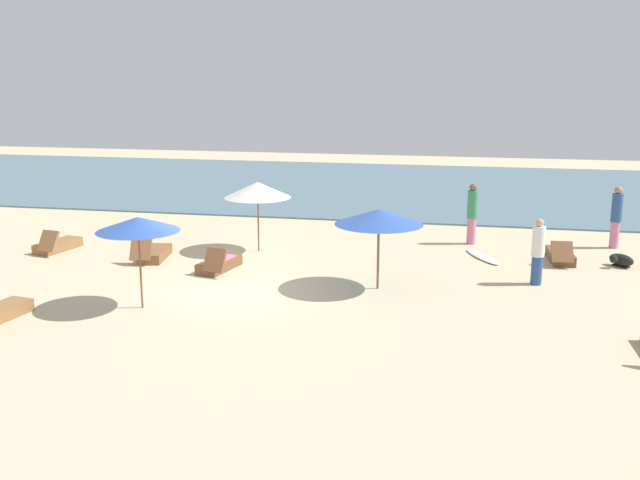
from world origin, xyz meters
TOP-DOWN VIEW (x-y plane):
  - ground_plane at (0.00, 0.00)m, footprint 60.00×60.00m
  - ocean_water at (0.00, 17.00)m, footprint 48.00×16.00m
  - umbrella_1 at (-1.56, -1.53)m, footprint 1.85×1.85m
  - umbrella_2 at (3.46, 1.04)m, footprint 2.15×2.15m
  - umbrella_3 at (-0.49, 4.13)m, footprint 1.96×1.96m
  - lounger_0 at (-3.12, 2.59)m, footprint 0.84×1.72m
  - lounger_1 at (8.15, 4.68)m, footprint 0.69×1.72m
  - lounger_2 at (-6.37, 2.95)m, footprint 0.89×1.73m
  - lounger_4 at (-0.93, 1.84)m, footprint 0.89×1.71m
  - person_0 at (9.90, 6.67)m, footprint 0.39×0.39m
  - person_1 at (5.68, 6.35)m, footprint 0.35×0.35m
  - person_2 at (7.30, 2.20)m, footprint 0.43×0.43m
  - dog at (9.68, 4.40)m, footprint 0.74×0.73m
  - surfboard at (6.02, 4.66)m, footprint 1.19×1.86m

SIDE VIEW (x-z plane):
  - ground_plane at x=0.00m, z-range 0.00..0.00m
  - ocean_water at x=0.00m, z-range 0.00..0.06m
  - surfboard at x=6.02m, z-range 0.00..0.07m
  - lounger_1 at x=8.15m, z-range -0.18..0.51m
  - lounger_0 at x=-3.12m, z-range -0.19..0.53m
  - lounger_2 at x=-6.37m, z-range -0.20..0.54m
  - lounger_4 at x=-0.93m, z-range -0.19..0.55m
  - dog at x=9.68m, z-range 0.01..0.38m
  - person_2 at x=7.30m, z-range 0.01..1.69m
  - person_0 at x=9.90m, z-range 0.03..1.90m
  - person_1 at x=5.68m, z-range 0.03..1.90m
  - umbrella_2 at x=3.46m, z-range 0.80..2.79m
  - umbrella_3 at x=-0.49m, z-range 0.80..2.87m
  - umbrella_1 at x=-1.56m, z-range 0.88..2.98m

